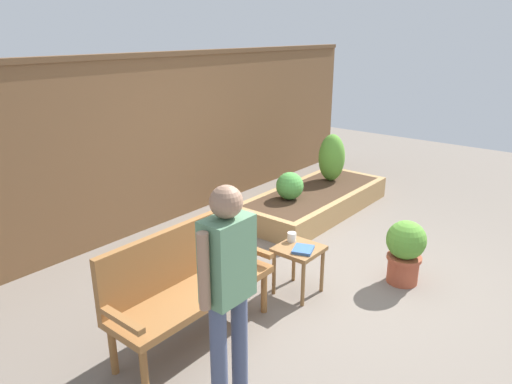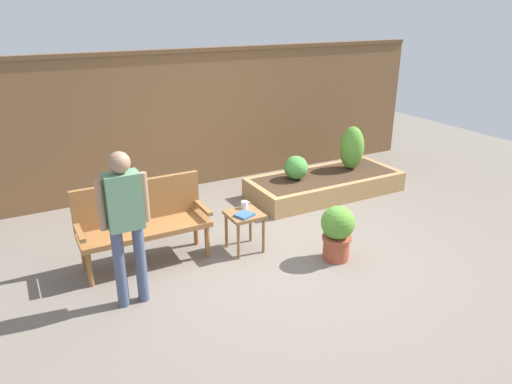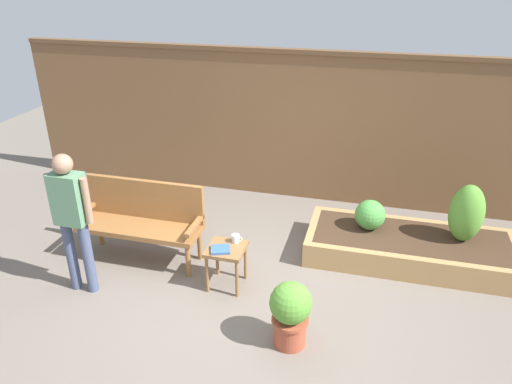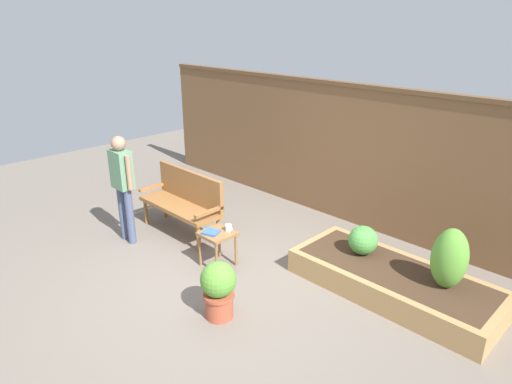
{
  "view_description": "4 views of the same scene",
  "coord_description": "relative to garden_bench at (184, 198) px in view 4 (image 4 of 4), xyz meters",
  "views": [
    {
      "loc": [
        -3.68,
        -2.0,
        2.4
      ],
      "look_at": [
        -0.21,
        0.82,
        0.86
      ],
      "focal_mm": 32.89,
      "sensor_mm": 36.0,
      "label": 1
    },
    {
      "loc": [
        -2.64,
        -4.36,
        2.76
      ],
      "look_at": [
        -0.08,
        0.4,
        0.63
      ],
      "focal_mm": 33.35,
      "sensor_mm": 36.0,
      "label": 2
    },
    {
      "loc": [
        1.06,
        -3.89,
        3.2
      ],
      "look_at": [
        -0.13,
        0.63,
        0.96
      ],
      "focal_mm": 33.59,
      "sensor_mm": 36.0,
      "label": 3
    },
    {
      "loc": [
        3.66,
        -3.13,
        3.04
      ],
      "look_at": [
        -0.25,
        0.8,
        0.89
      ],
      "focal_mm": 31.63,
      "sensor_mm": 36.0,
      "label": 4
    }
  ],
  "objects": [
    {
      "name": "ground_plane",
      "position": [
        1.47,
        -0.52,
        -0.54
      ],
      "size": [
        14.0,
        14.0,
        0.0
      ],
      "primitive_type": "plane",
      "color": "#70665B"
    },
    {
      "name": "fence_back",
      "position": [
        1.47,
        2.08,
        0.55
      ],
      "size": [
        8.4,
        0.14,
        2.16
      ],
      "color": "brown",
      "rests_on": "ground_plane"
    },
    {
      "name": "garden_bench",
      "position": [
        0.0,
        0.0,
        0.0
      ],
      "size": [
        1.44,
        0.48,
        0.94
      ],
      "color": "#936033",
      "rests_on": "ground_plane"
    },
    {
      "name": "side_table",
      "position": [
        1.13,
        -0.32,
        -0.15
      ],
      "size": [
        0.4,
        0.4,
        0.48
      ],
      "color": "olive",
      "rests_on": "ground_plane"
    },
    {
      "name": "cup_on_table",
      "position": [
        1.2,
        -0.19,
        -0.02
      ],
      "size": [
        0.12,
        0.08,
        0.09
      ],
      "color": "white",
      "rests_on": "side_table"
    },
    {
      "name": "book_on_table",
      "position": [
        1.09,
        -0.39,
        -0.05
      ],
      "size": [
        0.25,
        0.23,
        0.03
      ],
      "primitive_type": "cube",
      "rotation": [
        0.0,
        0.0,
        0.36
      ],
      "color": "#38609E",
      "rests_on": "side_table"
    },
    {
      "name": "potted_boxwood",
      "position": [
        1.96,
        -1.02,
        -0.18
      ],
      "size": [
        0.39,
        0.39,
        0.65
      ],
      "color": "#A84C33",
      "rests_on": "ground_plane"
    },
    {
      "name": "raised_planter_bed",
      "position": [
        3.06,
        0.72,
        -0.39
      ],
      "size": [
        2.4,
        1.0,
        0.3
      ],
      "color": "#AD8451",
      "rests_on": "ground_plane"
    },
    {
      "name": "shrub_near_bench",
      "position": [
        2.57,
        0.8,
        -0.06
      ],
      "size": [
        0.36,
        0.36,
        0.36
      ],
      "color": "brown",
      "rests_on": "raised_planter_bed"
    },
    {
      "name": "shrub_far_corner",
      "position": [
        3.62,
        0.8,
        0.1
      ],
      "size": [
        0.38,
        0.38,
        0.69
      ],
      "color": "brown",
      "rests_on": "raised_planter_bed"
    },
    {
      "name": "person_by_bench",
      "position": [
        -0.34,
        -0.78,
        0.39
      ],
      "size": [
        0.47,
        0.2,
        1.56
      ],
      "color": "#475170",
      "rests_on": "ground_plane"
    }
  ]
}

